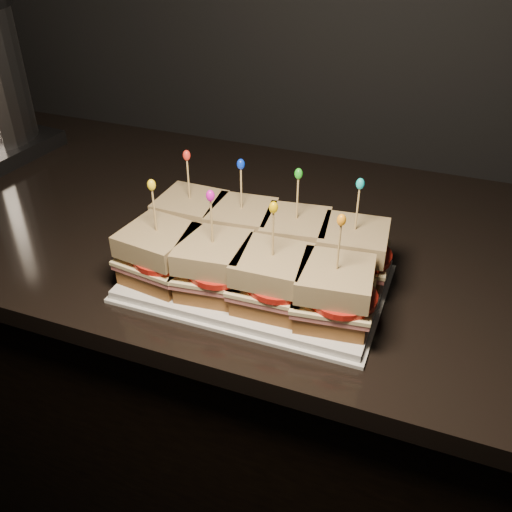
% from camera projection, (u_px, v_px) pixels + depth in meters
% --- Properties ---
extents(cabinet, '(2.60, 0.68, 0.84)m').
position_uv_depth(cabinet, '(166.00, 370.00, 1.37)').
color(cabinet, black).
rests_on(cabinet, ground).
extents(granite_slab, '(2.64, 0.72, 0.03)m').
position_uv_depth(granite_slab, '(146.00, 211.00, 1.13)').
color(granite_slab, black).
rests_on(granite_slab, cabinet).
extents(platter, '(0.38, 0.24, 0.02)m').
position_uv_depth(platter, '(256.00, 280.00, 0.89)').
color(platter, white).
rests_on(platter, granite_slab).
extents(platter_rim, '(0.40, 0.25, 0.01)m').
position_uv_depth(platter_rim, '(256.00, 283.00, 0.90)').
color(platter_rim, white).
rests_on(platter_rim, granite_slab).
extents(sandwich_0_bread_bot, '(0.10, 0.10, 0.03)m').
position_uv_depth(sandwich_0_bread_bot, '(192.00, 235.00, 0.96)').
color(sandwich_0_bread_bot, brown).
rests_on(sandwich_0_bread_bot, platter).
extents(sandwich_0_ham, '(0.11, 0.10, 0.01)m').
position_uv_depth(sandwich_0_ham, '(192.00, 226.00, 0.95)').
color(sandwich_0_ham, '#C95B5B').
rests_on(sandwich_0_ham, sandwich_0_bread_bot).
extents(sandwich_0_cheese, '(0.11, 0.11, 0.01)m').
position_uv_depth(sandwich_0_cheese, '(191.00, 222.00, 0.95)').
color(sandwich_0_cheese, beige).
rests_on(sandwich_0_cheese, sandwich_0_ham).
extents(sandwich_0_tomato, '(0.10, 0.10, 0.01)m').
position_uv_depth(sandwich_0_tomato, '(196.00, 221.00, 0.94)').
color(sandwich_0_tomato, red).
rests_on(sandwich_0_tomato, sandwich_0_cheese).
extents(sandwich_0_bread_top, '(0.10, 0.10, 0.03)m').
position_uv_depth(sandwich_0_bread_top, '(190.00, 207.00, 0.93)').
color(sandwich_0_bread_top, '#542F0C').
rests_on(sandwich_0_bread_top, sandwich_0_tomato).
extents(sandwich_0_pick, '(0.00, 0.00, 0.09)m').
position_uv_depth(sandwich_0_pick, '(189.00, 181.00, 0.91)').
color(sandwich_0_pick, tan).
rests_on(sandwich_0_pick, sandwich_0_bread_top).
extents(sandwich_0_frill, '(0.01, 0.01, 0.02)m').
position_uv_depth(sandwich_0_frill, '(187.00, 155.00, 0.88)').
color(sandwich_0_frill, red).
rests_on(sandwich_0_frill, sandwich_0_pick).
extents(sandwich_1_bread_bot, '(0.11, 0.11, 0.03)m').
position_uv_depth(sandwich_1_bread_bot, '(242.00, 245.00, 0.94)').
color(sandwich_1_bread_bot, brown).
rests_on(sandwich_1_bread_bot, platter).
extents(sandwich_1_ham, '(0.12, 0.11, 0.01)m').
position_uv_depth(sandwich_1_ham, '(242.00, 236.00, 0.93)').
color(sandwich_1_ham, '#C95B5B').
rests_on(sandwich_1_ham, sandwich_1_bread_bot).
extents(sandwich_1_cheese, '(0.12, 0.11, 0.01)m').
position_uv_depth(sandwich_1_cheese, '(242.00, 233.00, 0.92)').
color(sandwich_1_cheese, beige).
rests_on(sandwich_1_cheese, sandwich_1_ham).
extents(sandwich_1_tomato, '(0.10, 0.10, 0.01)m').
position_uv_depth(sandwich_1_tomato, '(247.00, 232.00, 0.91)').
color(sandwich_1_tomato, red).
rests_on(sandwich_1_tomato, sandwich_1_cheese).
extents(sandwich_1_bread_top, '(0.11, 0.11, 0.03)m').
position_uv_depth(sandwich_1_bread_top, '(242.00, 217.00, 0.91)').
color(sandwich_1_bread_top, '#542F0C').
rests_on(sandwich_1_bread_top, sandwich_1_tomato).
extents(sandwich_1_pick, '(0.00, 0.00, 0.09)m').
position_uv_depth(sandwich_1_pick, '(241.00, 191.00, 0.88)').
color(sandwich_1_pick, tan).
rests_on(sandwich_1_pick, sandwich_1_bread_top).
extents(sandwich_1_frill, '(0.01, 0.01, 0.02)m').
position_uv_depth(sandwich_1_frill, '(241.00, 164.00, 0.85)').
color(sandwich_1_frill, '#082EE4').
rests_on(sandwich_1_frill, sandwich_1_pick).
extents(sandwich_2_bread_bot, '(0.11, 0.11, 0.03)m').
position_uv_depth(sandwich_2_bread_bot, '(295.00, 256.00, 0.91)').
color(sandwich_2_bread_bot, brown).
rests_on(sandwich_2_bread_bot, platter).
extents(sandwich_2_ham, '(0.12, 0.12, 0.01)m').
position_uv_depth(sandwich_2_ham, '(295.00, 247.00, 0.90)').
color(sandwich_2_ham, '#C95B5B').
rests_on(sandwich_2_ham, sandwich_2_bread_bot).
extents(sandwich_2_cheese, '(0.12, 0.12, 0.01)m').
position_uv_depth(sandwich_2_cheese, '(295.00, 243.00, 0.89)').
color(sandwich_2_cheese, beige).
rests_on(sandwich_2_cheese, sandwich_2_ham).
extents(sandwich_2_tomato, '(0.10, 0.10, 0.01)m').
position_uv_depth(sandwich_2_tomato, '(302.00, 243.00, 0.88)').
color(sandwich_2_tomato, red).
rests_on(sandwich_2_tomato, sandwich_2_cheese).
extents(sandwich_2_bread_top, '(0.11, 0.11, 0.03)m').
position_uv_depth(sandwich_2_bread_top, '(296.00, 228.00, 0.88)').
color(sandwich_2_bread_top, '#542F0C').
rests_on(sandwich_2_bread_top, sandwich_2_tomato).
extents(sandwich_2_pick, '(0.00, 0.00, 0.09)m').
position_uv_depth(sandwich_2_pick, '(297.00, 201.00, 0.85)').
color(sandwich_2_pick, tan).
rests_on(sandwich_2_pick, sandwich_2_bread_top).
extents(sandwich_2_frill, '(0.01, 0.01, 0.02)m').
position_uv_depth(sandwich_2_frill, '(299.00, 174.00, 0.83)').
color(sandwich_2_frill, green).
rests_on(sandwich_2_frill, sandwich_2_pick).
extents(sandwich_3_bread_bot, '(0.11, 0.11, 0.03)m').
position_uv_depth(sandwich_3_bread_bot, '(351.00, 268.00, 0.88)').
color(sandwich_3_bread_bot, brown).
rests_on(sandwich_3_bread_bot, platter).
extents(sandwich_3_ham, '(0.12, 0.11, 0.01)m').
position_uv_depth(sandwich_3_ham, '(352.00, 259.00, 0.87)').
color(sandwich_3_ham, '#C95B5B').
rests_on(sandwich_3_ham, sandwich_3_bread_bot).
extents(sandwich_3_cheese, '(0.12, 0.11, 0.01)m').
position_uv_depth(sandwich_3_cheese, '(352.00, 255.00, 0.87)').
color(sandwich_3_cheese, beige).
rests_on(sandwich_3_cheese, sandwich_3_ham).
extents(sandwich_3_tomato, '(0.10, 0.10, 0.01)m').
position_uv_depth(sandwich_3_tomato, '(360.00, 254.00, 0.86)').
color(sandwich_3_tomato, red).
rests_on(sandwich_3_tomato, sandwich_3_cheese).
extents(sandwich_3_bread_top, '(0.11, 0.11, 0.03)m').
position_uv_depth(sandwich_3_bread_top, '(354.00, 239.00, 0.85)').
color(sandwich_3_bread_top, '#542F0C').
rests_on(sandwich_3_bread_top, sandwich_3_tomato).
extents(sandwich_3_pick, '(0.00, 0.00, 0.09)m').
position_uv_depth(sandwich_3_pick, '(357.00, 212.00, 0.83)').
color(sandwich_3_pick, tan).
rests_on(sandwich_3_pick, sandwich_3_bread_top).
extents(sandwich_3_frill, '(0.01, 0.01, 0.02)m').
position_uv_depth(sandwich_3_frill, '(360.00, 184.00, 0.80)').
color(sandwich_3_frill, '#10BBBC').
rests_on(sandwich_3_frill, sandwich_3_pick).
extents(sandwich_4_bread_bot, '(0.11, 0.11, 0.03)m').
position_uv_depth(sandwich_4_bread_bot, '(161.00, 269.00, 0.88)').
color(sandwich_4_bread_bot, brown).
rests_on(sandwich_4_bread_bot, platter).
extents(sandwich_4_ham, '(0.12, 0.12, 0.01)m').
position_uv_depth(sandwich_4_ham, '(160.00, 260.00, 0.87)').
color(sandwich_4_ham, '#C95B5B').
rests_on(sandwich_4_ham, sandwich_4_bread_bot).
extents(sandwich_4_cheese, '(0.12, 0.12, 0.01)m').
position_uv_depth(sandwich_4_cheese, '(160.00, 256.00, 0.86)').
color(sandwich_4_cheese, beige).
rests_on(sandwich_4_cheese, sandwich_4_ham).
extents(sandwich_4_tomato, '(0.10, 0.10, 0.01)m').
position_uv_depth(sandwich_4_tomato, '(164.00, 256.00, 0.85)').
color(sandwich_4_tomato, red).
rests_on(sandwich_4_tomato, sandwich_4_cheese).
extents(sandwich_4_bread_top, '(0.11, 0.11, 0.03)m').
position_uv_depth(sandwich_4_bread_top, '(158.00, 240.00, 0.85)').
color(sandwich_4_bread_top, '#542F0C').
rests_on(sandwich_4_bread_top, sandwich_4_tomato).
extents(sandwich_4_pick, '(0.00, 0.00, 0.09)m').
position_uv_depth(sandwich_4_pick, '(155.00, 213.00, 0.82)').
color(sandwich_4_pick, tan).
rests_on(sandwich_4_pick, sandwich_4_bread_top).
extents(sandwich_4_frill, '(0.01, 0.01, 0.02)m').
position_uv_depth(sandwich_4_frill, '(151.00, 185.00, 0.80)').
color(sandwich_4_frill, yellow).
rests_on(sandwich_4_frill, sandwich_4_pick).
extents(sandwich_5_bread_bot, '(0.11, 0.11, 0.03)m').
position_uv_depth(sandwich_5_bread_bot, '(215.00, 282.00, 0.85)').
color(sandwich_5_bread_bot, brown).
rests_on(sandwich_5_bread_bot, platter).
extents(sandwich_5_ham, '(0.12, 0.11, 0.01)m').
position_uv_depth(sandwich_5_ham, '(214.00, 272.00, 0.84)').
color(sandwich_5_ham, '#C95B5B').
rests_on(sandwich_5_ham, sandwich_5_bread_bot).
extents(sandwich_5_cheese, '(0.12, 0.12, 0.01)m').
position_uv_depth(sandwich_5_cheese, '(214.00, 269.00, 0.84)').
color(sandwich_5_cheese, beige).
rests_on(sandwich_5_cheese, sandwich_5_ham).
extents(sandwich_5_tomato, '(0.10, 0.10, 0.01)m').
position_uv_depth(sandwich_5_tomato, '(220.00, 268.00, 0.83)').
color(sandwich_5_tomato, red).
rests_on(sandwich_5_tomato, sandwich_5_cheese).
extents(sandwich_5_bread_top, '(0.11, 0.11, 0.03)m').
position_uv_depth(sandwich_5_bread_top, '(213.00, 252.00, 0.82)').
color(sandwich_5_bread_top, '#542F0C').
rests_on(sandwich_5_bread_top, sandwich_5_tomato).
extents(sandwich_5_pick, '(0.00, 0.00, 0.09)m').
position_uv_depth(sandwich_5_pick, '(212.00, 224.00, 0.80)').
color(sandwich_5_pick, tan).
rests_on(sandwich_5_pick, sandwich_5_bread_top).
extents(sandwich_5_frill, '(0.01, 0.01, 0.02)m').
position_uv_depth(sandwich_5_frill, '(210.00, 196.00, 0.77)').
color(sandwich_5_frill, '#D611B7').
rests_on(sandwich_5_frill, sandwich_5_pick).
extents(sandwich_6_bread_bot, '(0.10, 0.10, 0.03)m').
position_uv_depth(sandwich_6_bread_bot, '(272.00, 295.00, 0.82)').
color(sandwich_6_bread_bot, brown).
rests_on(sandwich_6_bread_bot, platter).
extents(sandwich_6_ham, '(0.11, 0.11, 0.01)m').
position_uv_depth(sandwich_6_ham, '(272.00, 286.00, 0.81)').
color(sandwich_6_ham, '#C95B5B').
rests_on(sandwich_6_ham, sandwich_6_bread_bot).
extents(sandwich_6_cheese, '(0.11, 0.11, 0.01)m').
position_uv_depth(sandwich_6_cheese, '(272.00, 282.00, 0.81)').
color(sandwich_6_cheese, beige).
rests_on(sandwich_6_cheese, sandwich_6_ham).
extents(sandwich_6_tomato, '(0.10, 0.10, 0.01)m').
position_uv_depth(sandwich_6_tomato, '(279.00, 282.00, 0.80)').
color(sandwich_6_tomato, red).
rests_on(sandwich_6_tomato, sandwich_6_cheese).
extents(sandwich_6_bread_top, '(0.10, 0.10, 0.03)m').
position_uv_depth(sandwich_6_bread_top, '(272.00, 265.00, 0.79)').
color(sandwich_6_bread_top, '#542F0C').
rests_on(sandwich_6_bread_top, sandwich_6_tomato).
extents(sandwich_6_pick, '(0.00, 0.00, 0.09)m').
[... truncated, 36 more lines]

